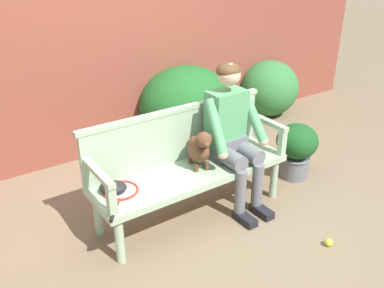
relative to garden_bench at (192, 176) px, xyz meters
The scene contains 14 objects.
ground_plane 0.40m from the garden_bench, ahead, with size 40.00×40.00×0.00m, color #7A664C.
brick_garden_fence 2.01m from the garden_bench, 90.00° to the left, with size 8.00×0.30×2.77m, color brown.
hedge_bush_far_right 2.68m from the garden_bench, 31.63° to the left, with size 0.84×0.80×0.78m, color #337538.
hedge_bush_mid_left 1.58m from the garden_bench, 58.05° to the left, with size 1.16×1.07×0.94m, color #1E5B23.
garden_bench is the anchor object (origin of this frame).
bench_backrest 0.39m from the garden_bench, 90.00° to the left, with size 1.82×0.06×0.50m.
bench_armrest_left_end 0.89m from the garden_bench, behind, with size 0.06×0.53×0.28m.
bench_armrest_right_end 0.89m from the garden_bench, ahead, with size 0.06×0.53×0.28m.
person_seated 0.53m from the garden_bench, ahead, with size 0.56×0.67×1.33m.
dog_on_bench 0.26m from the garden_bench, ahead, with size 0.25×0.38×0.38m.
tennis_racket 0.68m from the garden_bench, behind, with size 0.45×0.55×0.03m.
baseball_glove 0.72m from the garden_bench, behind, with size 0.22×0.17×0.09m, color black.
tennis_ball 1.26m from the garden_bench, 56.29° to the right, with size 0.07×0.07×0.07m, color #CCDB33.
potted_plant 1.28m from the garden_bench, ahead, with size 0.42×0.42×0.59m.
Camera 1 is at (-1.77, -2.58, 2.23)m, focal length 38.73 mm.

